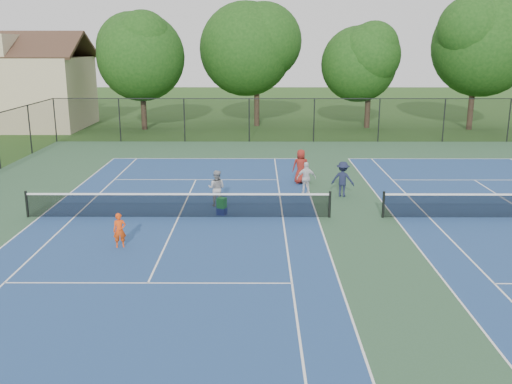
{
  "coord_description": "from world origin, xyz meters",
  "views": [
    {
      "loc": [
        -3.84,
        -21.47,
        6.63
      ],
      "look_at": [
        -3.94,
        -1.0,
        1.3
      ],
      "focal_mm": 40.0,
      "sensor_mm": 36.0,
      "label": 1
    }
  ],
  "objects_px": {
    "tree_back_b": "(257,44)",
    "tree_back_c": "(370,59)",
    "clapboard_house": "(21,89)",
    "bystander_b": "(343,179)",
    "bystander_a": "(306,178)",
    "tree_back_a": "(141,52)",
    "ball_hopper": "(222,203)",
    "child_player": "(120,230)",
    "tree_back_d": "(477,41)",
    "instructor": "(217,188)",
    "ball_crate": "(222,211)",
    "bystander_c": "(301,166)"
  },
  "relations": [
    {
      "from": "tree_back_b",
      "to": "tree_back_c",
      "type": "relative_size",
      "value": 1.19
    },
    {
      "from": "clapboard_house",
      "to": "bystander_b",
      "type": "relative_size",
      "value": 6.79
    },
    {
      "from": "bystander_a",
      "to": "tree_back_a",
      "type": "bearing_deg",
      "value": -64.66
    },
    {
      "from": "tree_back_c",
      "to": "ball_hopper",
      "type": "height_order",
      "value": "tree_back_c"
    },
    {
      "from": "child_player",
      "to": "bystander_a",
      "type": "height_order",
      "value": "bystander_a"
    },
    {
      "from": "bystander_a",
      "to": "clapboard_house",
      "type": "bearing_deg",
      "value": -48.79
    },
    {
      "from": "bystander_b",
      "to": "tree_back_c",
      "type": "bearing_deg",
      "value": -83.73
    },
    {
      "from": "tree_back_d",
      "to": "instructor",
      "type": "distance_m",
      "value": 29.69
    },
    {
      "from": "tree_back_a",
      "to": "tree_back_c",
      "type": "bearing_deg",
      "value": 3.18
    },
    {
      "from": "instructor",
      "to": "clapboard_house",
      "type": "bearing_deg",
      "value": -40.96
    },
    {
      "from": "instructor",
      "to": "tree_back_a",
      "type": "bearing_deg",
      "value": -59.34
    },
    {
      "from": "clapboard_house",
      "to": "bystander_a",
      "type": "relative_size",
      "value": 7.18
    },
    {
      "from": "tree_back_d",
      "to": "ball_hopper",
      "type": "distance_m",
      "value": 30.54
    },
    {
      "from": "tree_back_c",
      "to": "tree_back_d",
      "type": "distance_m",
      "value": 8.17
    },
    {
      "from": "bystander_a",
      "to": "bystander_b",
      "type": "xyz_separation_m",
      "value": [
        1.59,
        -0.35,
        0.04
      ]
    },
    {
      "from": "tree_back_a",
      "to": "bystander_a",
      "type": "relative_size",
      "value": 6.09
    },
    {
      "from": "bystander_a",
      "to": "bystander_b",
      "type": "distance_m",
      "value": 1.63
    },
    {
      "from": "tree_back_d",
      "to": "clapboard_house",
      "type": "xyz_separation_m",
      "value": [
        -36.0,
        1.0,
        -3.73
      ]
    },
    {
      "from": "clapboard_house",
      "to": "bystander_a",
      "type": "height_order",
      "value": "clapboard_house"
    },
    {
      "from": "tree_back_b",
      "to": "ball_crate",
      "type": "xyz_separation_m",
      "value": [
        -1.31,
        -25.6,
        -6.46
      ]
    },
    {
      "from": "bystander_b",
      "to": "tree_back_b",
      "type": "bearing_deg",
      "value": -60.82
    },
    {
      "from": "clapboard_house",
      "to": "instructor",
      "type": "distance_m",
      "value": 29.19
    },
    {
      "from": "ball_crate",
      "to": "tree_back_c",
      "type": "bearing_deg",
      "value": 67.26
    },
    {
      "from": "tree_back_c",
      "to": "ball_crate",
      "type": "xyz_separation_m",
      "value": [
        -10.31,
        -24.6,
        -5.34
      ]
    },
    {
      "from": "tree_back_d",
      "to": "clapboard_house",
      "type": "relative_size",
      "value": 0.96
    },
    {
      "from": "tree_back_c",
      "to": "ball_crate",
      "type": "distance_m",
      "value": 27.2
    },
    {
      "from": "instructor",
      "to": "bystander_c",
      "type": "relative_size",
      "value": 0.91
    },
    {
      "from": "instructor",
      "to": "ball_hopper",
      "type": "distance_m",
      "value": 1.34
    },
    {
      "from": "tree_back_a",
      "to": "child_player",
      "type": "bearing_deg",
      "value": -80.65
    },
    {
      "from": "bystander_b",
      "to": "clapboard_house",
      "type": "bearing_deg",
      "value": -24.1
    },
    {
      "from": "bystander_c",
      "to": "ball_crate",
      "type": "distance_m",
      "value": 6.42
    },
    {
      "from": "tree_back_a",
      "to": "tree_back_b",
      "type": "relative_size",
      "value": 0.91
    },
    {
      "from": "instructor",
      "to": "tree_back_d",
      "type": "bearing_deg",
      "value": -117.48
    },
    {
      "from": "ball_crate",
      "to": "ball_hopper",
      "type": "distance_m",
      "value": 0.35
    },
    {
      "from": "tree_back_b",
      "to": "ball_crate",
      "type": "relative_size",
      "value": 28.99
    },
    {
      "from": "instructor",
      "to": "bystander_c",
      "type": "bearing_deg",
      "value": -121.14
    },
    {
      "from": "bystander_b",
      "to": "ball_crate",
      "type": "relative_size",
      "value": 4.6
    },
    {
      "from": "ball_hopper",
      "to": "tree_back_c",
      "type": "bearing_deg",
      "value": 67.26
    },
    {
      "from": "bystander_c",
      "to": "clapboard_house",
      "type": "bearing_deg",
      "value": -42.05
    },
    {
      "from": "clapboard_house",
      "to": "ball_crate",
      "type": "distance_m",
      "value": 30.44
    },
    {
      "from": "bystander_b",
      "to": "ball_crate",
      "type": "bearing_deg",
      "value": 47.9
    },
    {
      "from": "clapboard_house",
      "to": "child_player",
      "type": "xyz_separation_m",
      "value": [
        14.51,
        -28.41,
        -2.5
      ]
    },
    {
      "from": "tree_back_d",
      "to": "ball_hopper",
      "type": "height_order",
      "value": "tree_back_d"
    },
    {
      "from": "tree_back_b",
      "to": "instructor",
      "type": "distance_m",
      "value": 25.07
    },
    {
      "from": "tree_back_a",
      "to": "ball_crate",
      "type": "height_order",
      "value": "tree_back_a"
    },
    {
      "from": "bystander_a",
      "to": "bystander_b",
      "type": "relative_size",
      "value": 0.94
    },
    {
      "from": "tree_back_b",
      "to": "ball_hopper",
      "type": "relative_size",
      "value": 24.36
    },
    {
      "from": "ball_crate",
      "to": "bystander_c",
      "type": "bearing_deg",
      "value": 56.35
    },
    {
      "from": "tree_back_a",
      "to": "ball_hopper",
      "type": "height_order",
      "value": "tree_back_a"
    },
    {
      "from": "tree_back_d",
      "to": "bystander_c",
      "type": "relative_size",
      "value": 6.14
    }
  ]
}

